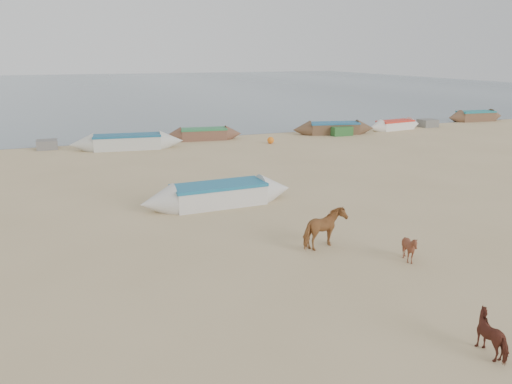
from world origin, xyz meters
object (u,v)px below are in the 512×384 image
at_px(calf_front, 410,248).
at_px(near_canoe, 219,194).
at_px(calf_right, 495,334).
at_px(cow_adult, 324,229).

bearing_deg(calf_front, near_canoe, 174.55).
height_order(calf_right, near_canoe, near_canoe).
relative_size(calf_right, near_canoe, 0.13).
distance_m(cow_adult, calf_right, 6.09).
bearing_deg(calf_right, cow_adult, -16.49).
height_order(calf_front, near_canoe, near_canoe).
relative_size(calf_front, near_canoe, 0.14).
relative_size(cow_adult, calf_front, 1.76).
distance_m(calf_right, near_canoe, 11.66).
relative_size(cow_adult, calf_right, 1.79).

